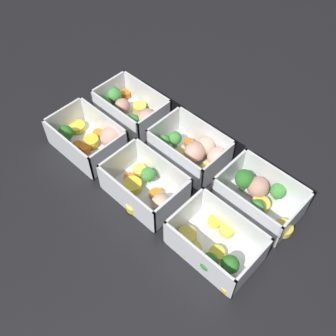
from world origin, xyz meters
TOP-DOWN VIEW (x-y plane):
  - ground_plane at (0.00, 0.00)m, footprint 4.00×4.00m
  - container_near_left at (-0.18, -0.06)m, footprint 0.17×0.13m
  - container_near_center at (0.00, -0.07)m, footprint 0.16×0.12m
  - container_near_right at (0.19, -0.07)m, footprint 0.16×0.12m
  - container_far_left at (-0.18, 0.06)m, footprint 0.18×0.11m
  - container_far_center at (0.01, 0.07)m, footprint 0.17×0.12m
  - container_far_right at (0.18, 0.07)m, footprint 0.17×0.12m

SIDE VIEW (x-z plane):
  - ground_plane at x=0.00m, z-range 0.00..0.00m
  - container_near_center at x=0.00m, z-range -0.01..0.06m
  - container_near_right at x=0.19m, z-range -0.01..0.06m
  - container_near_left at x=-0.18m, z-range -0.01..0.06m
  - container_far_center at x=0.01m, z-range -0.01..0.06m
  - container_far_right at x=0.18m, z-range -0.01..0.06m
  - container_far_left at x=-0.18m, z-range -0.01..0.06m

